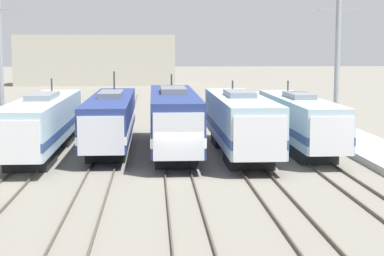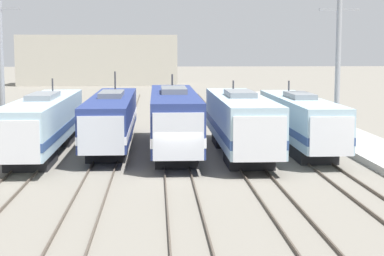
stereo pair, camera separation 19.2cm
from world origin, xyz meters
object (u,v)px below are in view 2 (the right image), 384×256
catenary_tower_right (338,69)px  locomotive_center (174,120)px  locomotive_far_left (43,123)px  locomotive_far_right (301,121)px  locomotive_center_left (111,119)px  locomotive_center_right (241,123)px  catenary_tower_left (1,69)px

catenary_tower_right → locomotive_center: bearing=-178.4°
locomotive_far_left → locomotive_far_right: 17.10m
locomotive_center_left → locomotive_center_right: bearing=-22.8°
locomotive_center_left → locomotive_center_right: locomotive_center_left is taller
locomotive_center_left → locomotive_far_right: size_ratio=1.12×
catenary_tower_left → locomotive_center_right: bearing=-5.2°
locomotive_center → catenary_tower_left: (-11.17, 0.30, 3.33)m
locomotive_center_right → locomotive_far_right: size_ratio=1.00×
locomotive_center_left → catenary_tower_right: size_ratio=1.72×
locomotive_center_left → catenary_tower_left: 8.05m
locomotive_center_right → locomotive_center: bearing=165.5°
locomotive_center → locomotive_far_right: 8.56m
locomotive_far_left → locomotive_far_right: bearing=2.0°
locomotive_center_left → locomotive_far_right: bearing=-9.0°
locomotive_center_left → locomotive_center: 4.95m
locomotive_center_left → catenary_tower_left: size_ratio=1.72×
locomotive_center_left → locomotive_center: size_ratio=1.06×
locomotive_center → locomotive_far_left: bearing=-179.1°
locomotive_center_left → catenary_tower_right: catenary_tower_right is taller
locomotive_center_left → locomotive_center: (4.27, -2.49, 0.20)m
locomotive_far_left → locomotive_center_right: bearing=-4.3°
locomotive_center → locomotive_center_right: bearing=-14.5°
locomotive_far_right → catenary_tower_left: (-19.72, -0.16, 3.54)m
locomotive_far_right → catenary_tower_right: 4.27m
locomotive_center_left → locomotive_center_right: size_ratio=1.12×
locomotive_center_right → locomotive_far_left: bearing=175.7°
locomotive_far_left → catenary_tower_left: size_ratio=1.70×
locomotive_far_right → catenary_tower_right: bearing=-3.9°
locomotive_far_left → catenary_tower_right: bearing=1.3°
locomotive_center_right → locomotive_far_right: bearing=20.2°
locomotive_center → locomotive_far_right: (8.55, 0.47, -0.20)m
catenary_tower_left → catenary_tower_right: same height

